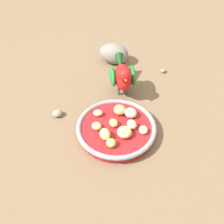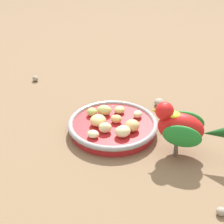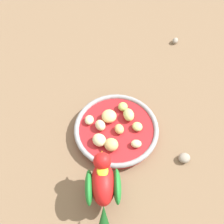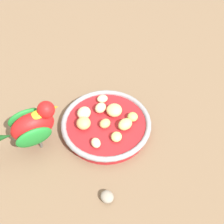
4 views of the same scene
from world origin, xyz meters
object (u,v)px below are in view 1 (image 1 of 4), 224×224
Objects in this scene: apple_piece_4 at (111,143)px; apple_piece_9 at (97,126)px; apple_piece_1 at (120,110)px; rock_large at (114,54)px; apple_piece_5 at (105,134)px; apple_piece_7 at (143,129)px; apple_piece_0 at (124,132)px; parrot at (123,75)px; apple_piece_3 at (98,113)px; apple_piece_6 at (132,124)px; apple_piece_2 at (114,123)px; pebble_1 at (163,71)px; pebble_0 at (57,113)px; apple_piece_8 at (131,113)px; feeding_bowl at (116,129)px.

apple_piece_9 is (-0.04, 0.06, -0.00)m from apple_piece_4.
apple_piece_1 is 0.33× the size of rock_large.
apple_piece_7 is (0.10, 0.02, -0.00)m from apple_piece_5.
apple_piece_9 is 0.26× the size of rock_large.
apple_piece_9 is at bearing 160.38° from apple_piece_0.
parrot is (-0.05, 0.18, 0.04)m from apple_piece_7.
apple_piece_1 is 0.10m from apple_piece_5.
apple_piece_5 is 0.38m from rock_large.
apple_piece_9 is at bearing 175.12° from apple_piece_7.
apple_piece_3 is at bearing 153.66° from apple_piece_7.
apple_piece_5 is at bearing 118.29° from apple_piece_4.
apple_piece_3 is (-0.07, 0.07, -0.00)m from apple_piece_0.
apple_piece_0 is 0.03m from apple_piece_6.
apple_piece_2 reaches higher than pebble_1.
apple_piece_2 is 0.94× the size of pebble_0.
rock_large reaches higher than apple_piece_2.
apple_piece_1 is 2.01× the size of pebble_1.
parrot reaches higher than apple_piece_1.
rock_large reaches higher than apple_piece_4.
pebble_0 is at bearing -67.26° from parrot.
apple_piece_8 is at bearing 3.02° from parrot.
apple_piece_9 is (-0.09, -0.00, -0.00)m from apple_piece_6.
apple_piece_0 is at bearing -83.47° from apple_piece_1.
parrot is (0.00, 0.20, 0.03)m from apple_piece_0.
apple_piece_3 is at bearing -133.73° from pebble_1.
apple_piece_6 is at bearing 47.47° from apple_piece_4.
apple_piece_3 reaches higher than pebble_1.
apple_piece_7 is 0.30m from pebble_1.
rock_large reaches higher than apple_piece_9.
apple_piece_9 reaches higher than pebble_0.
feeding_bowl is 0.04m from apple_piece_6.
apple_piece_8 reaches higher than apple_piece_6.
apple_piece_5 is 0.10m from apple_piece_8.
apple_piece_3 is at bearing -35.64° from parrot.
rock_large reaches higher than apple_piece_5.
pebble_0 is (-0.14, 0.10, -0.03)m from apple_piece_5.
rock_large is at bearing 96.81° from apple_piece_6.
apple_piece_5 is at bearing -128.98° from feeding_bowl.
apple_piece_7 is at bearing -14.52° from apple_piece_2.
apple_piece_3 is 0.73× the size of apple_piece_8.
apple_piece_5 is 0.21× the size of parrot.
apple_piece_0 reaches higher than apple_piece_6.
rock_large reaches higher than apple_piece_3.
feeding_bowl is at bearing -21.75° from pebble_0.
apple_piece_6 is at bearing 52.99° from apple_piece_0.
apple_piece_1 is 0.27m from pebble_1.
apple_piece_1 reaches higher than apple_piece_4.
apple_piece_7 is 0.76× the size of apple_piece_8.
apple_piece_0 is 0.07m from apple_piece_8.
apple_piece_8 is 0.10m from apple_piece_9.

